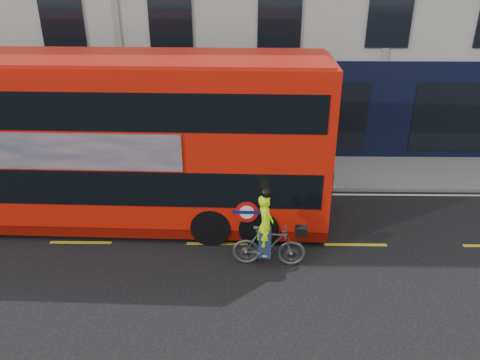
{
  "coord_description": "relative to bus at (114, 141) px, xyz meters",
  "views": [
    {
      "loc": [
        4.83,
        -9.97,
        7.48
      ],
      "look_at": [
        4.63,
        2.71,
        1.48
      ],
      "focal_mm": 35.0,
      "sensor_mm": 36.0,
      "label": 1
    }
  ],
  "objects": [
    {
      "name": "road_edge_line",
      "position": [
        -0.92,
        1.79,
        -2.62
      ],
      "size": [
        58.0,
        0.1,
        0.01
      ],
      "primitive_type": "cube",
      "color": "silver",
      "rests_on": "ground"
    },
    {
      "name": "bus",
      "position": [
        0.0,
        0.0,
        0.0
      ],
      "size": [
        12.76,
        3.23,
        5.11
      ],
      "rotation": [
        0.0,
        0.0,
        -0.03
      ],
      "color": "red",
      "rests_on": "ground"
    },
    {
      "name": "cyclist",
      "position": [
        4.49,
        -2.4,
        -1.85
      ],
      "size": [
        1.98,
        0.65,
        2.31
      ],
      "rotation": [
        0.0,
        0.0,
        -0.05
      ],
      "color": "#484A4D",
      "rests_on": "ground"
    },
    {
      "name": "pavement",
      "position": [
        -0.92,
        3.59,
        -2.56
      ],
      "size": [
        60.0,
        3.0,
        0.12
      ],
      "primitive_type": "cube",
      "color": "gray",
      "rests_on": "ground"
    },
    {
      "name": "kerb",
      "position": [
        -0.92,
        2.09,
        -2.56
      ],
      "size": [
        60.0,
        0.12,
        0.13
      ],
      "primitive_type": "cube",
      "color": "slate",
      "rests_on": "ground"
    },
    {
      "name": "ground",
      "position": [
        -0.92,
        -2.91,
        -2.62
      ],
      "size": [
        120.0,
        120.0,
        0.0
      ],
      "primitive_type": "plane",
      "color": "black",
      "rests_on": "ground"
    },
    {
      "name": "lane_dashes",
      "position": [
        -0.92,
        -1.41,
        -2.62
      ],
      "size": [
        58.0,
        0.12,
        0.01
      ],
      "primitive_type": null,
      "color": "gold",
      "rests_on": "ground"
    }
  ]
}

